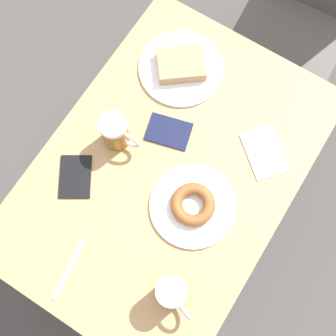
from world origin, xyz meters
The scene contains 11 objects.
ground_plane centered at (0.00, 0.00, 0.00)m, with size 8.00×8.00×0.00m, color #474442.
table centered at (0.00, 0.00, 0.66)m, with size 0.68×0.99×0.73m.
chair centered at (0.06, 0.84, 0.53)m, with size 0.43×0.43×0.87m.
plate_with_cake centered at (-0.14, 0.29, 0.74)m, with size 0.26×0.26×0.05m.
plate_with_donut centered at (0.11, -0.05, 0.74)m, with size 0.24×0.24×0.04m.
beer_mug_left centered at (-0.17, 0.00, 0.79)m, with size 0.12×0.08×0.12m.
beer_mug_center centered at (0.19, -0.28, 0.79)m, with size 0.12×0.08×0.12m.
napkin_folded centered at (0.21, 0.19, 0.73)m, with size 0.18×0.17×0.00m.
fork centered at (-0.08, -0.38, 0.73)m, with size 0.04×0.18×0.00m.
passport_near_edge centered at (-0.06, 0.10, 0.73)m, with size 0.14×0.12×0.01m.
passport_far_edge centered at (-0.21, -0.16, 0.73)m, with size 0.14×0.15×0.01m.
Camera 1 is at (0.20, -0.32, 2.00)m, focal length 50.00 mm.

